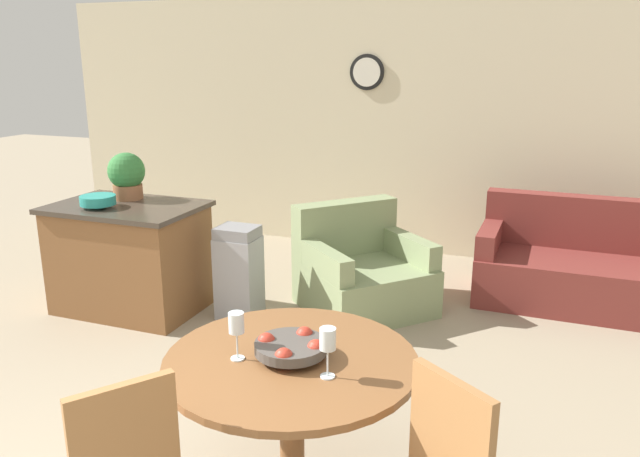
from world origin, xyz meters
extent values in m
cube|color=beige|center=(0.00, 5.38, 1.35)|extent=(8.00, 0.06, 2.70)
cylinder|color=black|center=(-0.26, 5.34, 1.91)|extent=(0.37, 0.02, 0.37)
cylinder|color=white|center=(-0.26, 5.33, 1.91)|extent=(0.30, 0.01, 0.30)
cylinder|color=brown|center=(0.64, 1.18, 0.39)|extent=(0.11, 0.11, 0.70)
cylinder|color=brown|center=(0.64, 1.18, 0.76)|extent=(1.15, 1.15, 0.03)
cube|color=#9E6B3D|center=(0.33, 0.41, 0.72)|extent=(0.26, 0.34, 0.52)
cube|color=#9E6B3D|center=(1.41, 0.86, 0.72)|extent=(0.34, 0.26, 0.52)
cylinder|color=#4C4742|center=(0.64, 1.18, 0.79)|extent=(0.12, 0.12, 0.03)
cylinder|color=#4C4742|center=(0.64, 1.18, 0.83)|extent=(0.33, 0.33, 0.05)
sphere|color=#B73323|center=(0.76, 1.19, 0.84)|extent=(0.08, 0.08, 0.08)
sphere|color=#B73323|center=(0.66, 1.29, 0.84)|extent=(0.08, 0.08, 0.08)
sphere|color=#B73323|center=(0.53, 1.17, 0.84)|extent=(0.08, 0.08, 0.08)
sphere|color=#B73323|center=(0.66, 1.06, 0.84)|extent=(0.08, 0.08, 0.08)
cylinder|color=silver|center=(0.43, 1.08, 0.78)|extent=(0.06, 0.06, 0.01)
cylinder|color=silver|center=(0.43, 1.08, 0.84)|extent=(0.01, 0.01, 0.12)
cylinder|color=silver|center=(0.43, 1.08, 0.95)|extent=(0.07, 0.07, 0.09)
cylinder|color=silver|center=(0.86, 1.07, 0.78)|extent=(0.06, 0.06, 0.01)
cylinder|color=silver|center=(0.86, 1.07, 0.84)|extent=(0.01, 0.01, 0.12)
cylinder|color=silver|center=(0.86, 1.07, 0.95)|extent=(0.07, 0.07, 0.09)
cube|color=brown|center=(-1.58, 2.92, 0.43)|extent=(1.15, 0.76, 0.87)
cube|color=#42382D|center=(-1.58, 2.92, 0.89)|extent=(1.21, 0.82, 0.04)
cylinder|color=teal|center=(-1.72, 2.76, 0.92)|extent=(0.10, 0.10, 0.02)
cylinder|color=teal|center=(-1.72, 2.76, 0.97)|extent=(0.28, 0.28, 0.07)
cylinder|color=#A36642|center=(-1.69, 3.11, 0.97)|extent=(0.24, 0.24, 0.12)
sphere|color=#387F3D|center=(-1.69, 3.11, 1.15)|extent=(0.31, 0.31, 0.31)
cube|color=#9E9EA3|center=(-0.65, 3.08, 0.34)|extent=(0.33, 0.28, 0.68)
cube|color=gray|center=(-0.65, 3.08, 0.72)|extent=(0.32, 0.27, 0.09)
cube|color=maroon|center=(2.03, 4.34, 0.21)|extent=(1.83, 0.88, 0.42)
cube|color=maroon|center=(2.03, 4.67, 0.66)|extent=(1.82, 0.22, 0.47)
cube|color=maroon|center=(1.20, 4.35, 0.32)|extent=(0.17, 0.79, 0.63)
cube|color=gray|center=(0.27, 3.59, 0.20)|extent=(1.31, 1.31, 0.40)
cube|color=gray|center=(0.01, 3.83, 0.63)|extent=(0.78, 0.83, 0.47)
cube|color=gray|center=(0.00, 3.29, 0.31)|extent=(0.71, 0.66, 0.61)
cube|color=gray|center=(0.55, 3.89, 0.31)|extent=(0.71, 0.66, 0.61)
camera|label=1|loc=(1.67, -1.15, 2.09)|focal=35.00mm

